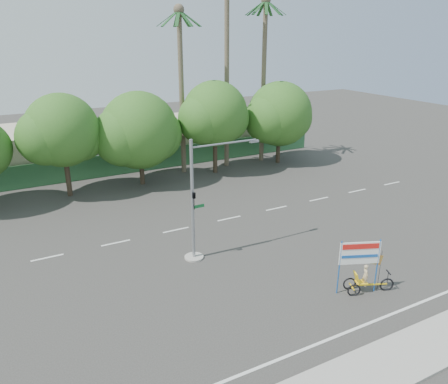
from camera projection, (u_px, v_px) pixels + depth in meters
name	position (u px, v px, depth m)	size (l,w,h in m)	color
ground	(268.00, 280.00, 23.01)	(120.00, 120.00, 0.00)	#33302D
sidewalk_near	(377.00, 370.00, 16.78)	(50.00, 2.40, 0.12)	gray
fence	(141.00, 161.00, 40.47)	(38.00, 0.08, 2.00)	#336B3D
building_left	(18.00, 153.00, 39.44)	(12.00, 8.00, 4.00)	beige
building_right	(198.00, 134.00, 47.45)	(14.00, 8.00, 3.60)	beige
tree_left	(62.00, 133.00, 33.06)	(6.66, 5.60, 8.07)	#473828
tree_center	(139.00, 133.00, 35.91)	(7.62, 6.40, 7.85)	#473828
tree_right	(214.00, 116.00, 38.73)	(6.90, 5.80, 8.36)	#473828
tree_far_right	(279.00, 116.00, 42.02)	(7.38, 6.20, 7.94)	#473828
palm_tall	(227.00, 53.00, 39.07)	(3.73, 3.79, 17.45)	#70604C
palm_mid	(264.00, 64.00, 41.20)	(3.73, 3.79, 15.45)	#70604C
palm_short	(181.00, 74.00, 37.64)	(3.73, 3.79, 14.45)	#70604C
traffic_signal	(198.00, 210.00, 24.33)	(4.72, 1.10, 7.00)	gray
trike_billboard	(363.00, 271.00, 21.54)	(2.78, 1.37, 2.93)	black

